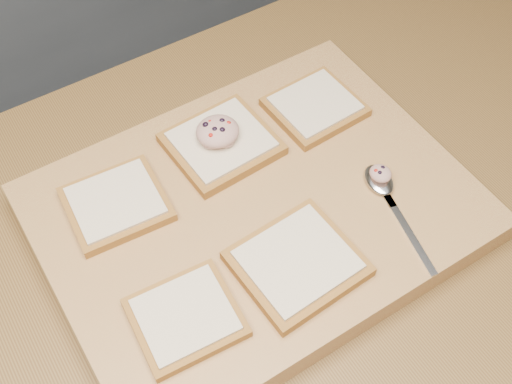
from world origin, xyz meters
TOP-DOWN VIEW (x-y plane):
  - island_counter at (0.00, 0.00)m, footprint 2.00×0.80m
  - cutting_board at (0.00, 0.04)m, footprint 0.51×0.38m
  - bread_far_left at (-0.14, 0.13)m, footprint 0.12×0.11m
  - bread_far_center at (0.01, 0.14)m, footprint 0.13×0.12m
  - bread_far_right at (0.15, 0.13)m, footprint 0.12×0.11m
  - bread_near_left at (-0.14, -0.05)m, footprint 0.12×0.11m
  - bread_near_center at (-0.01, -0.05)m, footprint 0.14×0.13m
  - tuna_salad_dollop at (0.01, 0.15)m, footprint 0.06×0.05m
  - spoon at (0.14, -0.02)m, footprint 0.06×0.17m
  - spoon_salad at (0.15, -0.01)m, footprint 0.03×0.03m

SIDE VIEW (x-z plane):
  - island_counter at x=0.00m, z-range 0.00..0.90m
  - cutting_board at x=0.00m, z-range 0.90..0.94m
  - spoon at x=0.14m, z-range 0.94..0.95m
  - bread_near_left at x=-0.14m, z-range 0.94..0.96m
  - bread_far_right at x=0.15m, z-range 0.94..0.96m
  - bread_far_left at x=-0.14m, z-range 0.94..0.96m
  - bread_far_center at x=0.01m, z-range 0.94..0.96m
  - bread_near_center at x=-0.01m, z-range 0.94..0.96m
  - spoon_salad at x=0.15m, z-range 0.95..0.97m
  - tuna_salad_dollop at x=0.01m, z-range 0.96..0.98m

